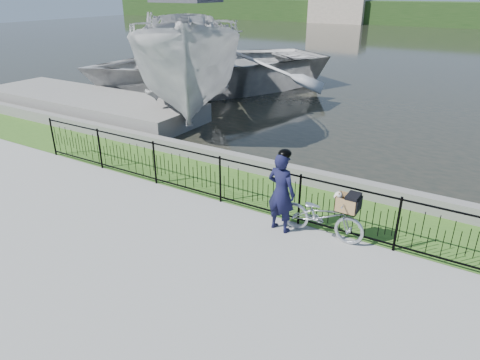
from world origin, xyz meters
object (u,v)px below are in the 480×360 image
Objects in this scene: cyclist at (281,191)px; bicycle_rig at (323,215)px; boat_near at (189,61)px; dock at (89,104)px; boat_far at (207,65)px.

bicycle_rig is at bearing 14.15° from cyclist.
dock is at bearing -154.17° from boat_near.
cyclist is 0.17× the size of boat_near.
cyclist is (10.76, -4.31, 0.53)m from dock.
boat_far is (-2.04, 4.00, -0.86)m from boat_near.
bicycle_rig is 0.96m from cyclist.
boat_near reaches higher than boat_far.
boat_near reaches higher than dock.
cyclist is (-0.85, -0.21, 0.41)m from bicycle_rig.
boat_far is (-9.87, 9.93, 0.76)m from bicycle_rig.
cyclist is at bearing -41.34° from boat_near.
boat_near is 0.72× the size of boat_far.
bicycle_rig is at bearing -45.18° from boat_far.
bicycle_rig is 14.02m from boat_far.
boat_far reaches higher than bicycle_rig.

